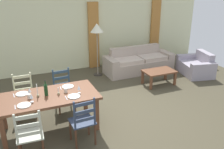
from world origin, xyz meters
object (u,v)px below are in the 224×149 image
object	(u,v)px
armchair_upholstered	(197,67)
couch	(138,63)
coffee_cup_secondary	(29,96)
dining_chair_far_left	(24,96)
wine_glass_far_left	(29,90)
dining_table	(48,100)
dining_chair_far_right	(63,90)
wine_bottle	(46,90)
wine_glass_near_left	(31,96)
coffee_table	(159,73)
coffee_cup_primary	(66,90)
standing_lamp	(97,31)
wine_glass_near_right	(79,88)
dining_chair_near_right	(83,121)
dining_chair_near_left	(30,135)

from	to	relation	value
armchair_upholstered	couch	bearing A→B (deg)	148.77
coffee_cup_secondary	dining_chair_far_left	bearing A→B (deg)	95.59
couch	wine_glass_far_left	bearing A→B (deg)	-148.66
dining_table	couch	world-z (taller)	couch
dining_chair_far_right	wine_bottle	world-z (taller)	wine_bottle
wine_glass_near_left	wine_bottle	bearing A→B (deg)	31.33
wine_bottle	coffee_table	distance (m)	3.50
coffee_cup_primary	standing_lamp	world-z (taller)	standing_lamp
wine_glass_near_left	dining_chair_far_right	bearing A→B (deg)	49.72
wine_glass_near_left	coffee_cup_secondary	world-z (taller)	wine_glass_near_left
wine_glass_far_left	coffee_table	bearing A→B (deg)	14.97
wine_glass_near_right	wine_bottle	bearing A→B (deg)	166.45
dining_chair_far_left	wine_bottle	bearing A→B (deg)	-62.43
dining_chair_near_right	coffee_table	distance (m)	3.34
dining_chair_far_left	wine_glass_near_left	distance (m)	1.00
dining_chair_far_right	coffee_table	xyz separation A→B (m)	(2.83, 0.36, -0.12)
dining_chair_far_left	coffee_table	distance (m)	3.70
dining_chair_near_right	coffee_cup_primary	size ratio (longest dim) A/B	10.67
dining_chair_far_left	wine_glass_far_left	size ratio (longest dim) A/B	5.96
wine_glass_near_right	coffee_table	bearing A→B (deg)	24.29
dining_chair_near_left	wine_glass_far_left	xyz separation A→B (m)	(0.12, 0.91, 0.38)
coffee_cup_primary	armchair_upholstered	distance (m)	4.75
wine_glass_near_right	standing_lamp	size ratio (longest dim) A/B	0.10
dining_chair_near_left	coffee_cup_secondary	distance (m)	0.86
dining_chair_far_right	standing_lamp	distance (m)	2.47
dining_chair_near_left	wine_bottle	xyz separation A→B (m)	(0.41, 0.80, 0.39)
coffee_cup_primary	wine_glass_far_left	bearing A→B (deg)	169.18
wine_glass_near_left	coffee_cup_primary	xyz separation A→B (m)	(0.66, 0.15, -0.07)
armchair_upholstered	wine_glass_far_left	bearing A→B (deg)	-167.04
coffee_table	wine_bottle	bearing A→B (deg)	-162.05
dining_chair_near_left	wine_glass_far_left	world-z (taller)	dining_chair_near_left
dining_chair_near_left	wine_glass_near_right	xyz separation A→B (m)	(1.02, 0.66, 0.38)
dining_chair_near_left	dining_table	bearing A→B (deg)	60.88
couch	coffee_table	size ratio (longest dim) A/B	2.55
dining_chair_far_right	wine_glass_far_left	size ratio (longest dim) A/B	5.96
dining_table	coffee_table	bearing A→B (deg)	18.37
coffee_table	armchair_upholstered	distance (m)	1.62
dining_chair_far_right	wine_glass_near_left	distance (m)	1.22
wine_glass_far_left	armchair_upholstered	world-z (taller)	wine_glass_far_left
coffee_cup_secondary	wine_glass_near_right	bearing A→B (deg)	-8.18
wine_glass_far_left	wine_glass_near_left	bearing A→B (deg)	-88.45
dining_chair_near_left	wine_glass_near_right	size ratio (longest dim) A/B	5.96
wine_glass_far_left	armchair_upholstered	xyz separation A→B (m)	(5.19, 1.19, -0.61)
wine_glass_near_left	wine_glass_far_left	bearing A→B (deg)	91.55
coffee_cup_secondary	standing_lamp	bearing A→B (deg)	47.89
dining_chair_far_left	wine_glass_near_left	world-z (taller)	dining_chair_far_left
dining_chair_far_left	standing_lamp	size ratio (longest dim) A/B	0.59
dining_chair_near_left	armchair_upholstered	bearing A→B (deg)	21.64
coffee_table	armchair_upholstered	size ratio (longest dim) A/B	0.69
dining_table	couch	xyz separation A→B (m)	(3.26, 2.30, -0.37)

